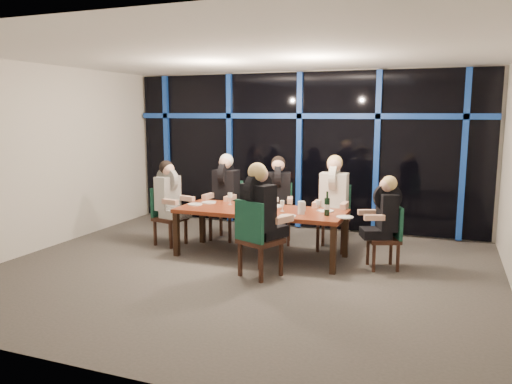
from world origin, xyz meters
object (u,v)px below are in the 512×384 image
at_px(diner_far_mid, 278,187).
at_px(diner_near_mid, 260,203).
at_px(diner_end_left, 169,190).
at_px(dining_table, 261,214).
at_px(chair_far_mid, 278,209).
at_px(diner_far_right, 334,189).
at_px(diner_end_right, 385,208).
at_px(diner_far_left, 225,184).
at_px(chair_end_left, 166,213).
at_px(chair_end_right, 389,234).
at_px(water_pitcher, 301,208).
at_px(chair_far_right, 334,214).
at_px(chair_near_mid, 256,235).
at_px(chair_far_left, 228,206).
at_px(wine_bottle, 327,206).

relative_size(diner_far_mid, diner_near_mid, 0.95).
bearing_deg(diner_end_left, dining_table, -80.79).
bearing_deg(chair_far_mid, diner_far_right, -26.32).
height_order(diner_far_right, diner_end_right, diner_far_right).
xyz_separation_m(diner_far_mid, diner_far_right, (0.98, -0.10, 0.03)).
distance_m(diner_far_left, diner_near_mid, 2.10).
relative_size(chair_end_left, diner_end_right, 1.09).
height_order(diner_far_left, diner_end_right, diner_far_left).
distance_m(chair_far_mid, chair_end_right, 2.14).
bearing_deg(chair_end_left, water_pitcher, -83.15).
xyz_separation_m(chair_far_mid, chair_far_right, (1.00, -0.09, 0.02)).
distance_m(chair_far_mid, diner_end_left, 1.88).
xyz_separation_m(chair_far_mid, diner_far_right, (1.00, -0.18, 0.44)).
distance_m(chair_end_right, diner_end_left, 3.63).
relative_size(chair_far_mid, diner_near_mid, 0.98).
distance_m(dining_table, chair_near_mid, 1.02).
bearing_deg(diner_far_left, chair_end_left, -136.89).
relative_size(diner_near_mid, water_pitcher, 5.45).
distance_m(chair_far_right, diner_near_mid, 1.90).
distance_m(dining_table, chair_far_left, 1.29).
distance_m(dining_table, water_pitcher, 0.72).
relative_size(chair_far_right, diner_near_mid, 1.01).
xyz_separation_m(chair_far_right, diner_far_mid, (-0.97, 0.01, 0.38)).
xyz_separation_m(diner_far_left, diner_end_right, (2.81, -0.70, -0.11)).
distance_m(chair_end_right, diner_far_left, 3.00).
height_order(dining_table, diner_near_mid, diner_near_mid).
distance_m(diner_far_mid, diner_near_mid, 1.79).
bearing_deg(water_pitcher, dining_table, 162.27).
xyz_separation_m(diner_end_left, wine_bottle, (2.74, -0.20, -0.05)).
height_order(chair_far_left, diner_end_left, diner_end_left).
distance_m(chair_far_mid, water_pitcher, 1.33).
distance_m(diner_far_left, wine_bottle, 2.20).
height_order(chair_near_mid, wine_bottle, wine_bottle).
height_order(chair_end_left, diner_far_mid, diner_far_mid).
relative_size(dining_table, diner_end_right, 2.91).
relative_size(chair_near_mid, diner_far_left, 1.06).
bearing_deg(chair_far_left, chair_near_mid, -52.07).
relative_size(chair_near_mid, diner_end_right, 1.20).
bearing_deg(diner_far_left, diner_end_right, -10.30).
height_order(chair_end_right, water_pitcher, water_pitcher).
bearing_deg(diner_far_right, wine_bottle, -84.96).
distance_m(chair_end_right, diner_end_right, 0.37).
bearing_deg(chair_end_right, diner_end_right, -90.00).
bearing_deg(diner_end_right, diner_far_left, -126.70).
bearing_deg(diner_far_right, chair_end_left, -168.00).
distance_m(diner_near_mid, water_pitcher, 0.85).
bearing_deg(water_pitcher, diner_far_mid, 118.02).
bearing_deg(chair_end_left, chair_near_mid, -105.27).
bearing_deg(diner_far_right, chair_end_right, -35.98).
xyz_separation_m(dining_table, chair_near_mid, (0.29, -0.97, -0.08)).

